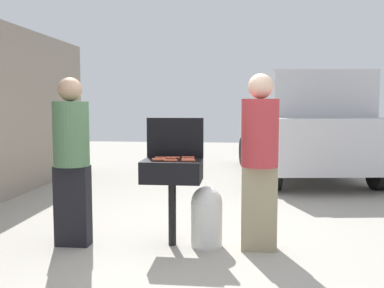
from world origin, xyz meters
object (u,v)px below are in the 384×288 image
(hot_dog_6, at_px, (174,158))
(person_right, at_px, (260,155))
(hot_dog_8, at_px, (169,158))
(hot_dog_1, at_px, (159,159))
(hot_dog_0, at_px, (188,161))
(hot_dog_4, at_px, (188,159))
(hot_dog_3, at_px, (161,158))
(hot_dog_2, at_px, (188,158))
(bbq_grill, at_px, (172,174))
(propane_tank, at_px, (207,215))
(hot_dog_5, at_px, (171,161))
(person_left, at_px, (72,155))
(parked_minivan, at_px, (302,125))
(hot_dog_7, at_px, (159,160))

(hot_dog_6, bearing_deg, person_right, -7.51)
(hot_dog_8, bearing_deg, hot_dog_1, -135.72)
(hot_dog_0, relative_size, hot_dog_4, 1.00)
(hot_dog_0, xyz_separation_m, hot_dog_1, (-0.31, 0.06, 0.00))
(hot_dog_3, xyz_separation_m, hot_dog_6, (0.13, 0.02, 0.00))
(hot_dog_2, relative_size, hot_dog_4, 1.00)
(bbq_grill, height_order, propane_tank, bbq_grill)
(hot_dog_0, relative_size, hot_dog_5, 1.00)
(hot_dog_0, distance_m, hot_dog_5, 0.17)
(hot_dog_0, distance_m, hot_dog_3, 0.35)
(person_left, bearing_deg, hot_dog_1, -10.79)
(hot_dog_5, distance_m, hot_dog_8, 0.17)
(hot_dog_3, xyz_separation_m, person_left, (-0.89, -0.16, 0.03))
(hot_dog_8, xyz_separation_m, propane_tank, (0.38, -0.02, -0.57))
(hot_dog_5, xyz_separation_m, propane_tank, (0.34, 0.14, -0.57))
(hot_dog_8, bearing_deg, parked_minivan, 66.79)
(hot_dog_4, distance_m, hot_dog_6, 0.20)
(hot_dog_6, height_order, hot_dog_7, same)
(hot_dog_7, xyz_separation_m, person_right, (0.99, 0.07, 0.05))
(hot_dog_4, relative_size, hot_dog_5, 1.00)
(hot_dog_7, distance_m, hot_dog_8, 0.14)
(hot_dog_3, relative_size, hot_dog_7, 1.00)
(hot_dog_6, distance_m, hot_dog_8, 0.07)
(person_left, distance_m, person_right, 1.89)
(hot_dog_6, distance_m, parked_minivan, 4.92)
(bbq_grill, xyz_separation_m, hot_dog_4, (0.17, -0.04, 0.15))
(hot_dog_7, relative_size, hot_dog_8, 1.00)
(person_left, distance_m, parked_minivan, 5.55)
(hot_dog_1, distance_m, hot_dog_2, 0.33)
(hot_dog_3, bearing_deg, hot_dog_0, -31.62)
(hot_dog_0, height_order, hot_dog_8, same)
(hot_dog_1, bearing_deg, hot_dog_7, -63.75)
(hot_dog_7, xyz_separation_m, parked_minivan, (2.04, 4.70, 0.13))
(hot_dog_1, height_order, hot_dog_8, same)
(hot_dog_8, bearing_deg, hot_dog_4, -16.20)
(hot_dog_0, distance_m, hot_dog_2, 0.24)
(hot_dog_8, relative_size, person_right, 0.07)
(hot_dog_7, bearing_deg, hot_dog_8, 56.95)
(hot_dog_0, bearing_deg, propane_tank, 37.08)
(propane_tank, bearing_deg, person_right, -4.15)
(hot_dog_1, relative_size, hot_dog_7, 1.00)
(propane_tank, bearing_deg, hot_dog_8, 177.47)
(hot_dog_3, xyz_separation_m, person_right, (0.99, -0.09, 0.05))
(hot_dog_1, bearing_deg, bbq_grill, 31.26)
(hot_dog_4, xyz_separation_m, person_left, (-1.18, -0.07, 0.03))
(hot_dog_2, relative_size, person_right, 0.07)
(hot_dog_6, xyz_separation_m, person_left, (-1.02, -0.18, 0.03))
(person_left, xyz_separation_m, person_right, (1.89, 0.07, 0.02))
(hot_dog_8, bearing_deg, hot_dog_6, 57.57)
(hot_dog_1, distance_m, propane_tank, 0.75)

